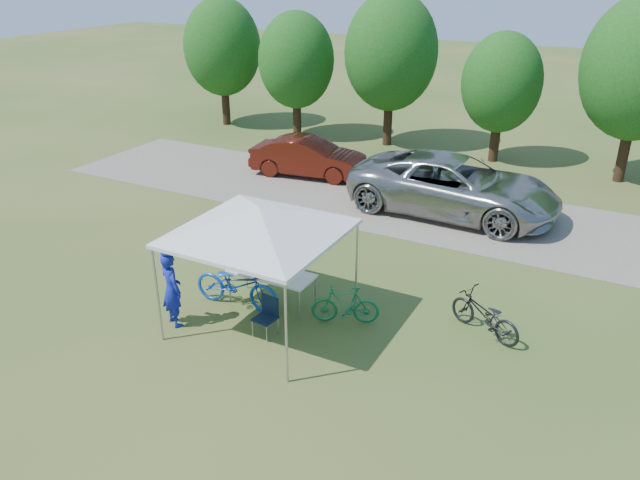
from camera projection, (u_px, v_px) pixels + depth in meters
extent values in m
plane|color=#2D5119|center=(263.00, 323.00, 13.48)|extent=(100.00, 100.00, 0.00)
cube|color=gray|center=(399.00, 204.00, 19.91)|extent=(24.00, 5.00, 0.02)
cylinder|color=#A5A5AA|center=(158.00, 295.00, 12.48)|extent=(0.05, 0.05, 2.10)
cylinder|color=#A5A5AA|center=(286.00, 334.00, 11.20)|extent=(0.05, 0.05, 2.10)
cylinder|color=#A5A5AA|center=(243.00, 240.00, 14.89)|extent=(0.05, 0.05, 2.10)
cylinder|color=#A5A5AA|center=(356.00, 267.00, 13.61)|extent=(0.05, 0.05, 2.10)
cube|color=silver|center=(259.00, 233.00, 12.59)|extent=(3.15, 3.15, 0.08)
pyramid|color=silver|center=(258.00, 206.00, 12.35)|extent=(4.53, 4.53, 0.55)
cylinder|color=#382314|center=(226.00, 104.00, 29.03)|extent=(0.36, 0.36, 1.89)
ellipsoid|color=#144711|center=(222.00, 47.00, 27.96)|extent=(3.46, 3.46, 4.32)
cylinder|color=#382314|center=(297.00, 116.00, 27.11)|extent=(0.36, 0.36, 1.75)
ellipsoid|color=#144711|center=(296.00, 60.00, 26.12)|extent=(3.20, 3.20, 4.00)
cylinder|color=#382314|center=(388.00, 121.00, 25.83)|extent=(0.36, 0.36, 2.03)
ellipsoid|color=#144711|center=(391.00, 52.00, 24.69)|extent=(3.71, 3.71, 4.64)
cylinder|color=#382314|center=(495.00, 140.00, 23.84)|extent=(0.36, 0.36, 1.61)
ellipsoid|color=#144711|center=(502.00, 83.00, 22.93)|extent=(2.94, 2.94, 3.68)
cylinder|color=#382314|center=(624.00, 152.00, 21.58)|extent=(0.36, 0.36, 2.10)
cube|color=white|center=(271.00, 273.00, 13.92)|extent=(1.95, 0.81, 0.04)
cylinder|color=#A5A5AA|center=(230.00, 287.00, 14.20)|extent=(0.04, 0.04, 0.76)
cylinder|color=#A5A5AA|center=(300.00, 306.00, 13.41)|extent=(0.04, 0.04, 0.76)
cylinder|color=#A5A5AA|center=(247.00, 274.00, 14.76)|extent=(0.04, 0.04, 0.76)
cylinder|color=#A5A5AA|center=(315.00, 292.00, 13.97)|extent=(0.04, 0.04, 0.76)
cube|color=black|center=(265.00, 319.00, 12.90)|extent=(0.47, 0.47, 0.04)
cube|color=black|center=(270.00, 305.00, 12.98)|extent=(0.43, 0.09, 0.43)
cylinder|color=#A5A5AA|center=(253.00, 329.00, 12.92)|extent=(0.02, 0.02, 0.38)
cylinder|color=#A5A5AA|center=(268.00, 334.00, 12.76)|extent=(0.02, 0.02, 0.38)
cylinder|color=#A5A5AA|center=(263.00, 321.00, 13.22)|extent=(0.02, 0.02, 0.38)
cylinder|color=#A5A5AA|center=(278.00, 325.00, 13.06)|extent=(0.02, 0.02, 0.38)
cube|color=white|center=(257.00, 263.00, 14.01)|extent=(0.45, 0.30, 0.30)
cube|color=white|center=(257.00, 256.00, 13.94)|extent=(0.47, 0.32, 0.04)
cylinder|color=gold|center=(286.00, 276.00, 13.68)|extent=(0.09, 0.09, 0.06)
imported|color=#131D9C|center=(172.00, 289.00, 13.13)|extent=(0.73, 0.62, 1.68)
imported|color=blue|center=(237.00, 285.00, 13.94)|extent=(2.12, 0.88, 1.09)
imported|color=#1C7E46|center=(345.00, 304.00, 13.36)|extent=(1.51, 0.98, 0.88)
imported|color=black|center=(485.00, 315.00, 12.93)|extent=(1.82, 1.26, 0.91)
imported|color=#A2A19D|center=(454.00, 186.00, 18.89)|extent=(6.39, 3.07, 1.75)
imported|color=#4D150C|center=(309.00, 157.00, 22.22)|extent=(4.29, 2.01, 1.36)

